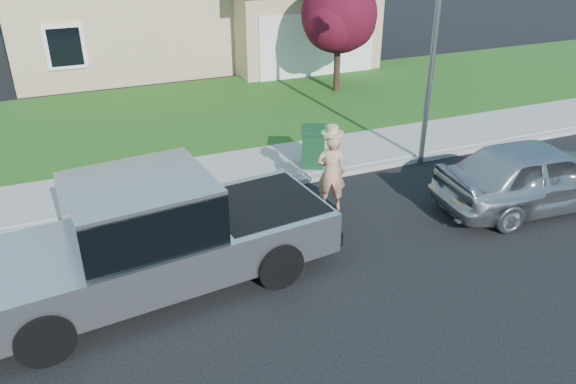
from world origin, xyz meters
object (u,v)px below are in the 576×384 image
object	(u,v)px
pickup_truck	(153,239)
woman	(331,171)
street_lamp	(437,36)
ornamental_tree	(340,18)
sedan	(537,175)
trash_bin	(313,146)

from	to	relation	value
pickup_truck	woman	xyz separation A→B (m)	(3.94, 1.36, -0.05)
woman	street_lamp	xyz separation A→B (m)	(3.18, 1.20, 2.31)
pickup_truck	woman	size ratio (longest dim) A/B	3.36
pickup_truck	ornamental_tree	bearing A→B (deg)	41.59
sedan	trash_bin	distance (m)	5.03
trash_bin	street_lamp	bearing A→B (deg)	8.32
woman	street_lamp	world-z (taller)	street_lamp
sedan	ornamental_tree	size ratio (longest dim) A/B	1.16
pickup_truck	trash_bin	bearing A→B (deg)	30.10
pickup_truck	sedan	distance (m)	8.05
woman	trash_bin	size ratio (longest dim) A/B	1.99
sedan	street_lamp	bearing A→B (deg)	22.67
sedan	woman	bearing A→B (deg)	73.51
woman	ornamental_tree	world-z (taller)	ornamental_tree
pickup_truck	street_lamp	distance (m)	7.90
ornamental_tree	street_lamp	xyz separation A→B (m)	(-0.74, -6.26, 0.68)
woman	sedan	world-z (taller)	woman
pickup_truck	ornamental_tree	distance (m)	11.92
ornamental_tree	street_lamp	world-z (taller)	street_lamp
woman	sedan	bearing A→B (deg)	178.68
trash_bin	sedan	bearing A→B (deg)	-20.27
street_lamp	ornamental_tree	bearing A→B (deg)	66.97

